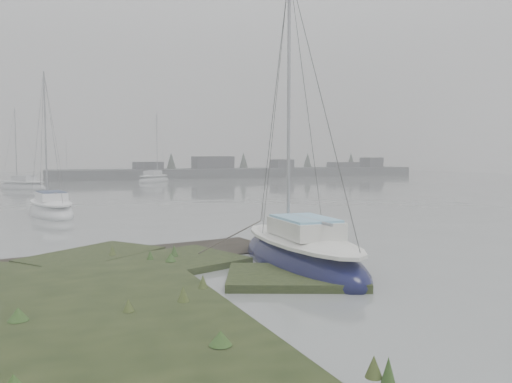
# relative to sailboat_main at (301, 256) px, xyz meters

# --- Properties ---
(ground) EXTENTS (160.00, 160.00, 0.00)m
(ground) POSITION_rel_sailboat_main_xyz_m (-1.50, 29.01, -0.30)
(ground) COLOR slate
(ground) RESTS_ON ground
(far_shoreline) EXTENTS (60.00, 8.00, 4.15)m
(far_shoreline) POSITION_rel_sailboat_main_xyz_m (25.34, 60.91, 0.55)
(far_shoreline) COLOR #4C4F51
(far_shoreline) RESTS_ON ground
(sailboat_main) EXTENTS (2.61, 6.87, 9.53)m
(sailboat_main) POSITION_rel_sailboat_main_xyz_m (0.00, 0.00, 0.00)
(sailboat_main) COLOR black
(sailboat_main) RESTS_ON ground
(sailboat_white) EXTENTS (3.00, 6.36, 8.62)m
(sailboat_white) POSITION_rel_sailboat_main_xyz_m (-6.23, 16.92, -0.03)
(sailboat_white) COLOR silver
(sailboat_white) RESTS_ON ground
(sailboat_far_a) EXTENTS (5.47, 6.03, 8.67)m
(sailboat_far_a) POSITION_rel_sailboat_main_xyz_m (-7.91, 42.24, -0.03)
(sailboat_far_a) COLOR silver
(sailboat_far_a) RESTS_ON ground
(sailboat_far_b) EXTENTS (6.14, 6.46, 9.48)m
(sailboat_far_b) POSITION_rel_sailboat_main_xyz_m (7.28, 50.84, -0.00)
(sailboat_far_b) COLOR #B0B7BB
(sailboat_far_b) RESTS_ON ground
(sailboat_far_c) EXTENTS (4.53, 2.99, 6.09)m
(sailboat_far_c) POSITION_rel_sailboat_main_xyz_m (-2.10, 59.80, -0.11)
(sailboat_far_c) COLOR silver
(sailboat_far_c) RESTS_ON ground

